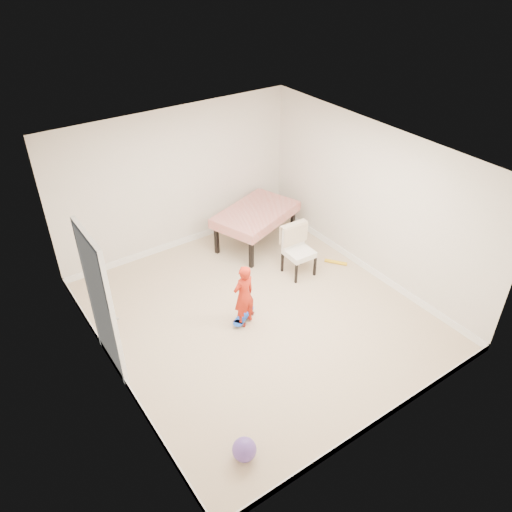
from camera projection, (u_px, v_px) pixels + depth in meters
ground at (258, 315)px, 7.74m from camera, size 5.00×5.00×0.00m
ceiling at (258, 159)px, 6.30m from camera, size 4.50×5.00×0.04m
wall_back at (177, 181)px, 8.71m from camera, size 4.50×0.04×2.60m
wall_front at (391, 347)px, 5.33m from camera, size 4.50×0.04×2.60m
wall_left at (106, 301)px, 5.97m from camera, size 0.04×5.00×2.60m
wall_right at (371, 202)px, 8.07m from camera, size 0.04×5.00×2.60m
door at (101, 306)px, 6.33m from camera, size 0.11×0.94×2.11m
baseboard_back at (183, 241)px, 9.41m from camera, size 4.50×0.02×0.12m
baseboard_front at (376, 422)px, 6.01m from camera, size 4.50×0.02×0.12m
baseboard_left at (120, 374)px, 6.66m from camera, size 0.02×5.00×0.12m
baseboard_right at (362, 265)px, 8.77m from camera, size 0.02×5.00×0.12m
dining_table at (256, 227)px, 9.25m from camera, size 1.76×1.42×0.72m
dining_chair at (299, 251)px, 8.41m from camera, size 0.51×0.59×0.90m
skateboard at (244, 317)px, 7.64m from camera, size 0.57×0.45×0.08m
child at (244, 297)px, 7.30m from camera, size 0.39×0.28×1.01m
balloon at (244, 449)px, 5.61m from camera, size 0.28×0.28×0.28m
foam_toy at (336, 262)px, 8.88m from camera, size 0.29×0.36×0.06m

